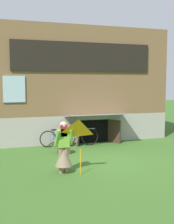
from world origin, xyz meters
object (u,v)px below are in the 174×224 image
(bicycle_blue, at_px, (59,138))
(kite, at_px, (79,133))
(person, at_px, (64,151))
(wooden_crate, at_px, (64,148))
(bicycle_silver, at_px, (78,137))

(bicycle_blue, bearing_deg, kite, -89.62)
(kite, bearing_deg, person, 124.45)
(kite, distance_m, wooden_crate, 3.02)
(kite, height_order, bicycle_blue, kite)
(person, xyz_separation_m, bicycle_blue, (0.64, 3.57, -0.29))
(wooden_crate, bearing_deg, bicycle_silver, 51.31)
(person, relative_size, bicycle_blue, 0.94)
(bicycle_silver, distance_m, wooden_crate, 1.48)
(person, xyz_separation_m, bicycle_silver, (1.46, 3.47, -0.28))
(person, relative_size, kite, 0.98)
(kite, relative_size, bicycle_blue, 0.96)
(person, relative_size, wooden_crate, 3.36)
(wooden_crate, bearing_deg, bicycle_blue, 85.57)
(person, bearing_deg, bicycle_silver, 68.70)
(kite, bearing_deg, bicycle_blue, 85.85)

